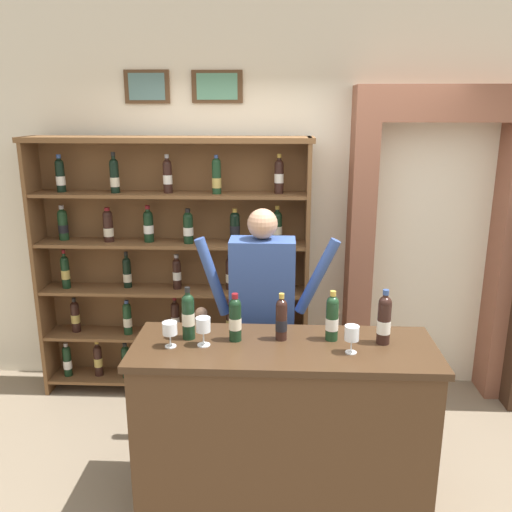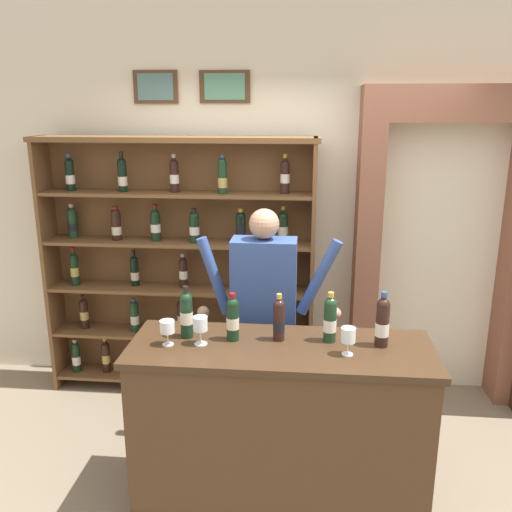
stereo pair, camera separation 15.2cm
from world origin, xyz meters
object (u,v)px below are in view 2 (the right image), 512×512
(tasting_counter, at_px, (280,426))
(wine_glass_center, at_px, (200,325))
(shopkeeper, at_px, (264,305))
(tasting_bottle_grappa, at_px, (279,319))
(tasting_bottle_brunello, at_px, (330,319))
(wine_shelf, at_px, (180,263))
(tasting_bottle_bianco, at_px, (186,314))
(tasting_bottle_rosso, at_px, (382,322))
(wine_glass_right, at_px, (167,328))
(tasting_bottle_super_tuscan, at_px, (233,318))
(wine_glass_spare, at_px, (348,336))

(tasting_counter, relative_size, wine_glass_center, 10.38)
(shopkeeper, relative_size, tasting_bottle_grappa, 6.05)
(tasting_counter, height_order, tasting_bottle_brunello, tasting_bottle_brunello)
(wine_shelf, relative_size, tasting_bottle_bianco, 7.07)
(tasting_bottle_rosso, bearing_deg, shopkeeper, 143.24)
(wine_glass_right, bearing_deg, tasting_bottle_rosso, 4.86)
(tasting_counter, relative_size, tasting_bottle_grappa, 6.14)
(shopkeeper, bearing_deg, wine_glass_center, -117.35)
(tasting_bottle_bianco, relative_size, tasting_bottle_super_tuscan, 1.10)
(tasting_bottle_rosso, xyz_separation_m, wine_glass_right, (-1.18, -0.10, -0.04))
(tasting_bottle_super_tuscan, distance_m, wine_glass_right, 0.37)
(tasting_bottle_grappa, xyz_separation_m, tasting_bottle_rosso, (0.57, -0.03, 0.02))
(tasting_bottle_rosso, bearing_deg, wine_glass_spare, -145.76)
(tasting_bottle_rosso, bearing_deg, tasting_bottle_super_tuscan, 179.90)
(wine_glass_center, relative_size, wine_glass_right, 1.13)
(tasting_bottle_bianco, distance_m, tasting_bottle_grappa, 0.53)
(wine_shelf, bearing_deg, tasting_bottle_bianco, -74.99)
(wine_glass_center, height_order, wine_glass_spare, wine_glass_center)
(tasting_bottle_bianco, distance_m, wine_glass_right, 0.15)
(wine_shelf, height_order, tasting_bottle_bianco, wine_shelf)
(wine_glass_center, xyz_separation_m, wine_glass_spare, (0.80, -0.06, -0.01))
(wine_shelf, height_order, shopkeeper, wine_shelf)
(shopkeeper, xyz_separation_m, tasting_bottle_bianco, (-0.40, -0.50, 0.12))
(tasting_counter, xyz_separation_m, shopkeeper, (-0.14, 0.57, 0.52))
(wine_glass_spare, bearing_deg, wine_shelf, 131.76)
(tasting_bottle_brunello, xyz_separation_m, wine_glass_spare, (0.09, -0.17, -0.03))
(tasting_bottle_bianco, distance_m, wine_glass_center, 0.14)
(tasting_bottle_bianco, height_order, tasting_bottle_super_tuscan, tasting_bottle_bianco)
(tasting_counter, bearing_deg, tasting_bottle_grappa, 100.62)
(tasting_bottle_super_tuscan, height_order, wine_glass_spare, tasting_bottle_super_tuscan)
(shopkeeper, height_order, tasting_bottle_rosso, shopkeeper)
(tasting_counter, bearing_deg, wine_shelf, 123.75)
(tasting_bottle_super_tuscan, bearing_deg, shopkeeper, 75.27)
(wine_glass_center, bearing_deg, wine_glass_right, -171.72)
(shopkeeper, height_order, tasting_bottle_bianco, shopkeeper)
(tasting_bottle_grappa, relative_size, wine_glass_center, 1.69)
(tasting_counter, distance_m, tasting_bottle_bianco, 0.85)
(tasting_bottle_rosso, bearing_deg, tasting_bottle_grappa, 177.45)
(wine_shelf, relative_size, tasting_bottle_super_tuscan, 7.78)
(tasting_bottle_rosso, relative_size, wine_glass_center, 1.93)
(tasting_bottle_bianco, bearing_deg, wine_glass_right, -125.44)
(tasting_bottle_grappa, bearing_deg, wine_shelf, 125.00)
(tasting_bottle_brunello, xyz_separation_m, wine_glass_right, (-0.89, -0.14, -0.03))
(tasting_counter, bearing_deg, tasting_bottle_super_tuscan, 168.11)
(wine_glass_right, bearing_deg, tasting_bottle_bianco, 54.56)
(wine_glass_center, bearing_deg, tasting_bottle_rosso, 4.24)
(wine_glass_center, height_order, wine_glass_right, wine_glass_center)
(tasting_bottle_rosso, bearing_deg, tasting_bottle_bianco, 179.14)
(shopkeeper, xyz_separation_m, tasting_bottle_rosso, (0.69, -0.52, 0.12))
(tasting_bottle_grappa, relative_size, tasting_bottle_rosso, 0.87)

